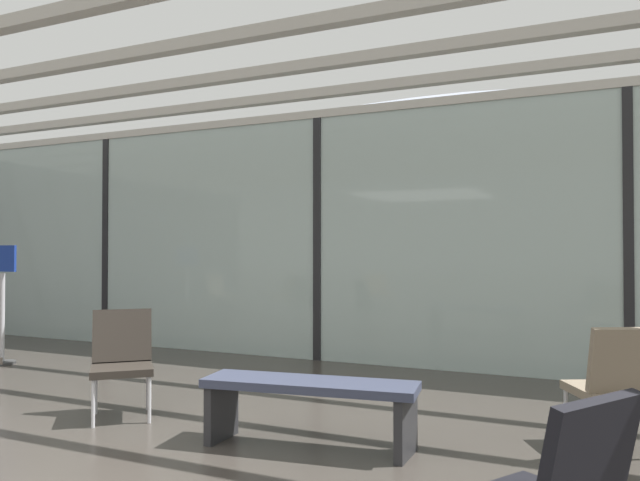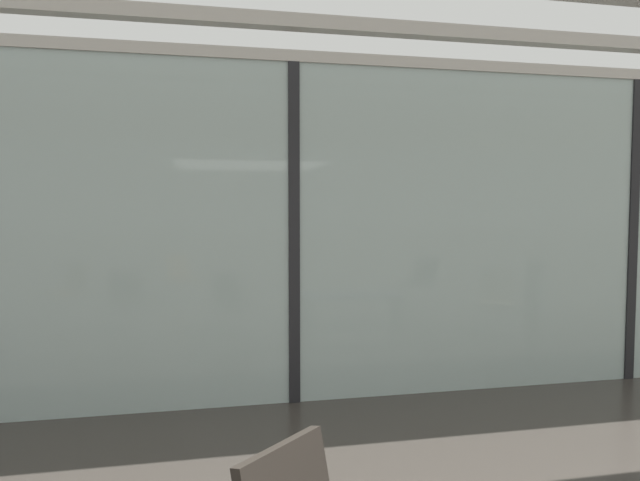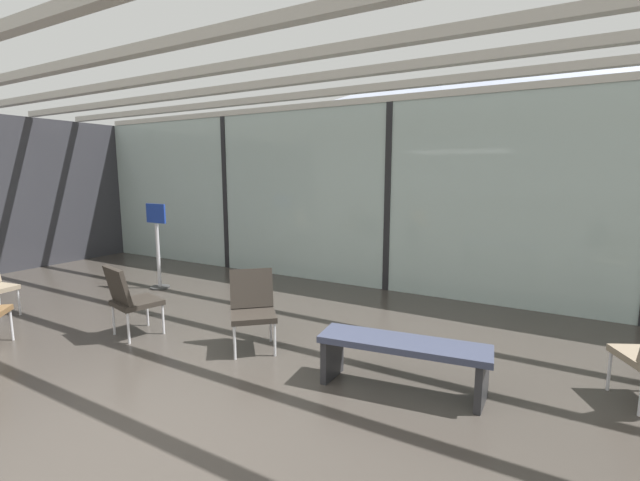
% 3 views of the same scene
% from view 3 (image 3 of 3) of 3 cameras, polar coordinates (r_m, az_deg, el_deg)
% --- Properties ---
extents(ground_plane, '(60.00, 60.00, 0.00)m').
position_cam_3_polar(ground_plane, '(3.51, -27.84, -25.65)').
color(ground_plane, '#38332D').
extents(glass_curtain_wall, '(14.00, 0.08, 3.05)m').
position_cam_3_polar(glass_curtain_wall, '(7.14, 9.08, 5.50)').
color(glass_curtain_wall, '#A3B7B2').
rests_on(glass_curtain_wall, ground).
extents(window_mullion_0, '(0.10, 0.12, 3.05)m').
position_cam_3_polar(window_mullion_0, '(9.00, -12.33, 6.09)').
color(window_mullion_0, black).
rests_on(window_mullion_0, ground).
extents(window_mullion_1, '(0.10, 0.12, 3.05)m').
position_cam_3_polar(window_mullion_1, '(7.14, 9.08, 5.50)').
color(window_mullion_1, black).
rests_on(window_mullion_1, ground).
extents(ceiling_slats, '(13.72, 6.72, 0.10)m').
position_cam_3_polar(ceiling_slats, '(4.37, -7.64, 24.32)').
color(ceiling_slats, '#B7B2A8').
rests_on(ceiling_slats, glass_curtain_wall).
extents(parked_airplane, '(14.54, 4.22, 4.22)m').
position_cam_3_polar(parked_airplane, '(11.05, 18.28, 9.36)').
color(parked_airplane, '#B2BCD6').
rests_on(parked_airplane, ground).
extents(lounge_chair_2, '(0.59, 0.62, 0.87)m').
position_cam_3_polar(lounge_chair_2, '(5.61, -24.01, -6.80)').
color(lounge_chair_2, '#28231E').
rests_on(lounge_chair_2, ground).
extents(lounge_chair_6, '(0.71, 0.71, 0.87)m').
position_cam_3_polar(lounge_chair_6, '(4.88, -8.96, -8.41)').
color(lounge_chair_6, '#28231E').
rests_on(lounge_chair_6, ground).
extents(waiting_bench, '(1.54, 0.60, 0.47)m').
position_cam_3_polar(waiting_bench, '(4.01, 10.94, -14.35)').
color(waiting_bench, '#33384C').
rests_on(waiting_bench, ground).
extents(info_sign, '(0.44, 0.32, 1.44)m').
position_cam_3_polar(info_sign, '(7.72, -20.75, -1.06)').
color(info_sign, '#333333').
rests_on(info_sign, ground).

